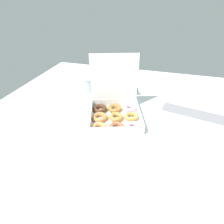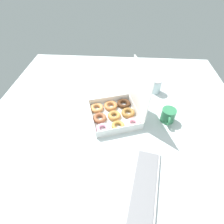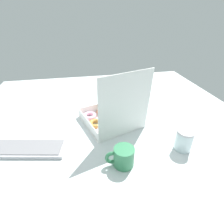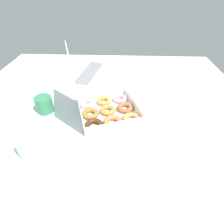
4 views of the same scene
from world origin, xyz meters
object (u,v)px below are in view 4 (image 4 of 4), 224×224
donut_box (104,109)px  keyboard (90,73)px  glass_jar (28,147)px  coffee_mug (45,104)px

donut_box → keyboard: (49.06, 15.48, -2.94)cm
donut_box → glass_jar: donut_box is taller
coffee_mug → keyboard: bearing=-21.4°
donut_box → glass_jar: 41.97cm
keyboard → coffee_mug: bearing=158.6°
keyboard → donut_box: bearing=-162.5°
coffee_mug → glass_jar: bearing=-171.7°
donut_box → coffee_mug: 33.93cm
donut_box → glass_jar: bearing=135.9°
keyboard → coffee_mug: 50.55cm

